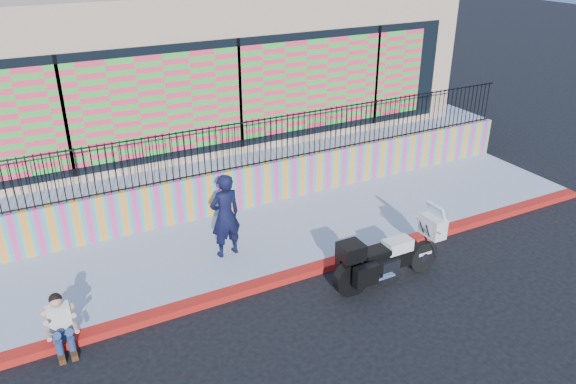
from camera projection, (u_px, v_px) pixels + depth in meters
ground at (320, 270)px, 12.06m from camera, size 90.00×90.00×0.00m
red_curb at (321, 267)px, 12.03m from camera, size 16.00×0.30×0.15m
sidewalk at (285, 233)px, 13.35m from camera, size 16.00×3.00×0.15m
mural_wall at (257, 185)px, 14.37m from camera, size 16.00×0.20×1.10m
metal_fence at (255, 142)px, 13.87m from camera, size 15.80×0.04×1.20m
elevated_platform at (192, 130)px, 18.48m from camera, size 16.00×10.00×1.25m
storefront_building at (188, 50)px, 17.19m from camera, size 14.00×8.06×4.00m
police_motorcycle at (387, 255)px, 11.38m from camera, size 2.49×0.82×1.55m
police_officer at (225, 216)px, 11.97m from camera, size 0.74×0.53×1.90m
seated_man at (62, 329)px, 9.60m from camera, size 0.54×0.71×1.06m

